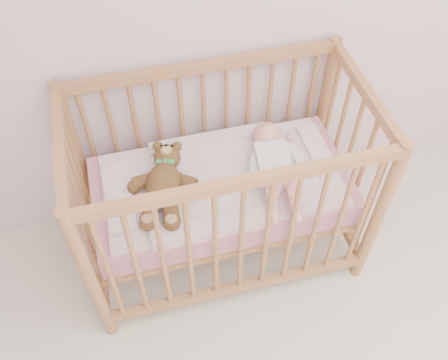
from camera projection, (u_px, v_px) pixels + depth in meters
name	position (u px, v px, depth m)	size (l,w,h in m)	color
crib	(221.00, 188.00, 2.40)	(1.36, 0.76, 1.00)	#AE834A
mattress	(221.00, 190.00, 2.41)	(1.22, 0.62, 0.13)	pink
blanket	(221.00, 180.00, 2.36)	(1.10, 0.58, 0.06)	pink
baby	(274.00, 163.00, 2.32)	(0.29, 0.60, 0.14)	silver
teddy_bear	(164.00, 183.00, 2.24)	(0.35, 0.50, 0.14)	brown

